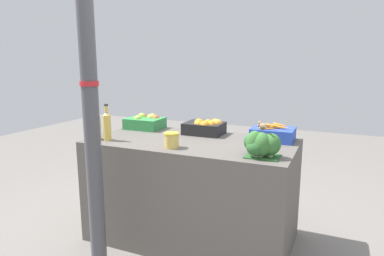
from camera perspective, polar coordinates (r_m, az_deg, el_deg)
The scene contains 11 objects.
ground_plane at distance 3.04m, azimuth 0.00°, elevation -17.59°, with size 10.00×10.00×0.00m, color slate.
market_table at distance 2.86m, azimuth 0.00°, elevation -10.23°, with size 1.62×0.84×0.84m, color #56514C.
support_pole at distance 2.27m, azimuth -16.58°, elevation 4.16°, with size 0.12×0.12×2.40m.
apple_crate at distance 3.23m, azimuth -7.73°, elevation 1.02°, with size 0.33×0.26×0.14m.
orange_crate at distance 2.94m, azimuth 2.32°, elevation 0.17°, with size 0.33×0.26×0.14m.
carrot_crate at distance 2.80m, azimuth 13.36°, elevation -0.89°, with size 0.33×0.26×0.14m.
broccoli_pile at distance 2.29m, azimuth 11.24°, elevation -2.71°, with size 0.26×0.22×0.18m.
juice_bottle_cloudy at distance 2.86m, azimuth -15.65°, elevation 0.51°, with size 0.07×0.07×0.28m.
juice_bottle_golden at distance 2.79m, azimuth -13.98°, elevation 0.45°, with size 0.06×0.06×0.29m.
pickle_jar at distance 2.50m, azimuth -3.43°, elevation -2.03°, with size 0.11×0.11×0.11m.
sparrow_bird at distance 2.29m, azimuth 11.66°, elevation 0.40°, with size 0.09×0.11×0.05m.
Camera 1 is at (1.07, -2.44, 1.47)m, focal length 32.00 mm.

